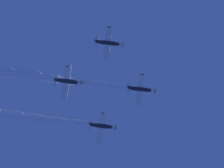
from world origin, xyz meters
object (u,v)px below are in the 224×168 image
(airplane_right_wingman, at_px, (109,43))
(airplane_left_wingman, at_px, (103,126))
(airplane_slot_tail, at_px, (68,81))
(airplane_lead, at_px, (142,89))

(airplane_right_wingman, bearing_deg, airplane_left_wingman, -55.46)
(airplane_slot_tail, bearing_deg, airplane_left_wingman, -96.69)
(airplane_right_wingman, bearing_deg, airplane_slot_tail, -12.57)
(airplane_left_wingman, distance_m, airplane_slot_tail, 16.33)
(airplane_right_wingman, distance_m, airplane_slot_tail, 15.84)
(airplane_left_wingman, height_order, airplane_slot_tail, airplane_slot_tail)
(airplane_left_wingman, bearing_deg, airplane_right_wingman, 124.54)
(airplane_left_wingman, xyz_separation_m, airplane_slot_tail, (1.90, 16.22, 0.07))
(airplane_lead, bearing_deg, airplane_right_wingman, 85.04)
(airplane_lead, bearing_deg, airplane_slot_tail, 36.46)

